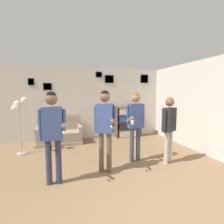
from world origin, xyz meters
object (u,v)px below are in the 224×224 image
person_player_foreground_center (105,122)px  bookshelf (128,122)px  couch (60,134)px  person_player_foreground_left (52,128)px  person_watcher_holding_cup (135,119)px  drinking_cup (130,106)px  floor_lamp (19,110)px  person_spectator_near_bookshelf (169,123)px  bottle_on_floor (51,148)px

person_player_foreground_center → bookshelf: bearing=59.7°
couch → bookshelf: (2.65, 0.19, 0.28)m
bookshelf → person_player_foreground_left: (-2.72, -3.05, 0.52)m
bookshelf → person_player_foreground_left: size_ratio=0.66×
person_watcher_holding_cup → drinking_cup: (0.84, 2.43, 0.13)m
bookshelf → person_player_foreground_left: bearing=-131.7°
couch → floor_lamp: bearing=-140.6°
floor_lamp → person_watcher_holding_cup: size_ratio=0.93×
floor_lamp → person_player_foreground_left: size_ratio=0.92×
person_watcher_holding_cup → person_spectator_near_bookshelf: (0.76, -0.33, -0.08)m
floor_lamp → person_player_foreground_center: 2.70m
floor_lamp → person_spectator_near_bookshelf: bearing=-24.9°
person_player_foreground_center → person_spectator_near_bookshelf: 1.64m
bookshelf → drinking_cup: bearing=0.0°
person_player_foreground_left → drinking_cup: bearing=47.5°
bookshelf → bottle_on_floor: bookshelf is taller
floor_lamp → person_player_foreground_left: (0.97, -2.00, -0.18)m
couch → person_player_foreground_center: (1.00, -2.62, 0.82)m
bookshelf → floor_lamp: 3.90m
bookshelf → person_player_foreground_center: bearing=-120.3°
person_player_foreground_left → person_watcher_holding_cup: 2.05m
person_player_foreground_left → person_spectator_near_bookshelf: bearing=6.2°
person_player_foreground_center → drinking_cup: bearing=58.5°
couch → person_spectator_near_bookshelf: bearing=-44.2°
bookshelf → drinking_cup: size_ratio=11.90×
bookshelf → person_player_foreground_left: 4.12m
person_watcher_holding_cup → person_spectator_near_bookshelf: person_watcher_holding_cup is taller
person_watcher_holding_cup → person_spectator_near_bookshelf: size_ratio=1.07×
floor_lamp → person_player_foreground_center: bearing=-40.8°
bookshelf → person_watcher_holding_cup: size_ratio=0.67×
person_player_foreground_left → drinking_cup: 4.14m
person_player_foreground_center → drinking_cup: size_ratio=18.24×
person_player_foreground_left → drinking_cup: size_ratio=17.94×
floor_lamp → bottle_on_floor: floor_lamp is taller
person_player_foreground_center → person_spectator_near_bookshelf: bearing=1.9°
person_spectator_near_bookshelf → floor_lamp: bearing=155.1°
floor_lamp → person_watcher_holding_cup: 3.24m
person_player_foreground_center → person_spectator_near_bookshelf: person_player_foreground_center is taller
person_player_foreground_center → person_spectator_near_bookshelf: (1.64, 0.06, -0.12)m
bookshelf → person_spectator_near_bookshelf: size_ratio=0.71×
drinking_cup → person_player_foreground_left: bearing=-132.5°
bookshelf → person_player_foreground_center: size_ratio=0.65×
floor_lamp → person_watcher_holding_cup: (2.92, -1.38, -0.19)m
person_spectator_near_bookshelf → couch: bearing=135.8°
couch → person_player_foreground_center: bearing=-69.2°
floor_lamp → bottle_on_floor: bearing=5.0°
person_player_foreground_left → person_watcher_holding_cup: (1.95, 0.62, -0.01)m
bookshelf → person_player_foreground_center: 3.31m
couch → person_spectator_near_bookshelf: 3.75m
couch → drinking_cup: size_ratio=15.28×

